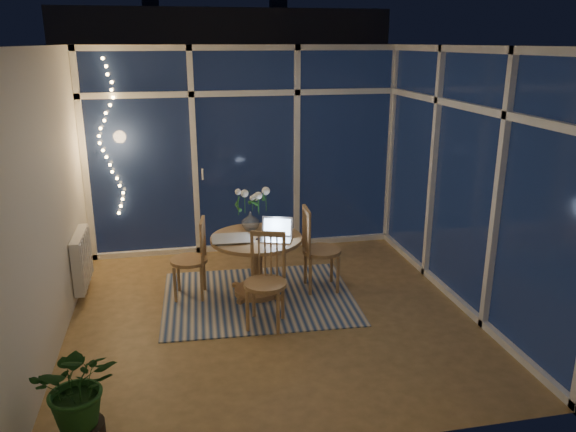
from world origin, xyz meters
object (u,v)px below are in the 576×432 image
Objects in this scene: chair_right at (322,249)px; potted_plant at (80,396)px; laptop at (276,229)px; flower_vase at (250,221)px; dining_table at (257,266)px; chair_front at (265,282)px; chair_left at (189,258)px.

potted_plant is at bearing 136.49° from chair_right.
laptop is 0.44m from flower_vase.
dining_table is 0.50m from flower_vase.
chair_front is at bearing 43.35° from potted_plant.
chair_left reaches higher than dining_table.
dining_table is 0.51m from laptop.
potted_plant is at bearing -122.22° from flower_vase.
dining_table is at bearing 91.67° from chair_left.
chair_front is at bearing -91.07° from laptop.
flower_vase reaches higher than dining_table.
potted_plant is (-1.48, -1.40, -0.08)m from chair_front.
chair_right is (1.43, -0.09, 0.04)m from chair_left.
chair_right reaches higher than potted_plant.
chair_front is 4.39× the size of flower_vase.
dining_table is 0.73m from chair_left.
dining_table is 1.05× the size of chair_front.
chair_front is (-0.03, -0.72, 0.13)m from dining_table.
potted_plant is at bearing -125.50° from dining_table.
chair_front is 1.00m from flower_vase.
laptop is (-0.53, -0.14, 0.30)m from chair_right.
chair_right is (0.72, -0.01, 0.15)m from dining_table.
flower_vase is (0.69, 0.15, 0.32)m from chair_left.
laptop is at bearing 84.09° from chair_left.
chair_front is 1.21× the size of potted_plant.
laptop is at bearing 49.37° from potted_plant.
chair_front reaches higher than dining_table.
dining_table is 0.73m from chair_front.
chair_front is 0.69m from laptop.
chair_left is 1.05m from chair_front.
dining_table is 1.28× the size of potted_plant.
flower_vase is at bearing 109.92° from chair_front.
chair_left is 0.98m from laptop.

